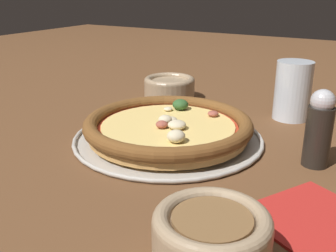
% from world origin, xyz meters
% --- Properties ---
extents(ground_plane, '(3.00, 3.00, 0.00)m').
position_xyz_m(ground_plane, '(0.00, 0.00, 0.00)').
color(ground_plane, brown).
extents(pizza_tray, '(0.33, 0.33, 0.01)m').
position_xyz_m(pizza_tray, '(0.00, 0.00, 0.00)').
color(pizza_tray, '#B7B2A8').
rests_on(pizza_tray, ground_plane).
extents(pizza, '(0.30, 0.30, 0.04)m').
position_xyz_m(pizza, '(0.00, -0.00, 0.03)').
color(pizza, tan).
rests_on(pizza, pizza_tray).
extents(bowl_near, '(0.12, 0.12, 0.05)m').
position_xyz_m(bowl_near, '(0.22, 0.13, 0.03)').
color(bowl_near, '#9E8466').
rests_on(bowl_near, ground_plane).
extents(bowl_far, '(0.11, 0.11, 0.06)m').
position_xyz_m(bowl_far, '(-0.27, -0.20, 0.03)').
color(bowl_far, '#9E8466').
rests_on(bowl_far, ground_plane).
extents(drinking_cup, '(0.07, 0.07, 0.12)m').
position_xyz_m(drinking_cup, '(0.23, -0.16, 0.06)').
color(drinking_cup, silver).
rests_on(drinking_cup, ground_plane).
extents(napkin, '(0.18, 0.17, 0.01)m').
position_xyz_m(napkin, '(-0.13, -0.27, 0.00)').
color(napkin, '#B2231E').
rests_on(napkin, ground_plane).
extents(fork, '(0.16, 0.09, 0.00)m').
position_xyz_m(fork, '(-0.12, -0.25, 0.00)').
color(fork, '#B7B7BC').
rests_on(fork, ground_plane).
extents(pepper_shaker, '(0.04, 0.04, 0.12)m').
position_xyz_m(pepper_shaker, '(0.03, -0.24, 0.06)').
color(pepper_shaker, black).
rests_on(pepper_shaker, ground_plane).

